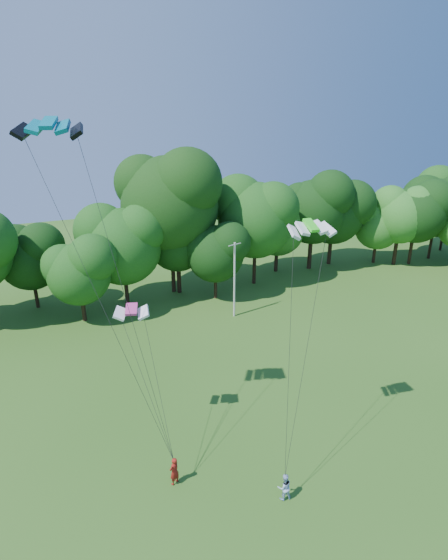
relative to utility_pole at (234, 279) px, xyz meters
name	(u,v)px	position (x,y,z in m)	size (l,w,h in m)	color
utility_pole	(234,279)	(0.00, 0.00, 0.00)	(1.54, 0.54, 7.93)	beige
kite_flyer_left	(174,471)	(-12.20, -18.53, -3.19)	(0.66, 0.43, 1.79)	maroon
kite_flyer_right	(284,487)	(-6.99, -21.92, -3.26)	(0.80, 0.62, 1.64)	#ABC7EE
kite_teal	(49,123)	(-16.10, -13.40, 15.34)	(3.44, 2.30, 0.62)	#046D82
kite_green	(311,225)	(-4.12, -18.46, 10.28)	(2.54, 1.29, 0.53)	#34EA23
kite_pink	(131,309)	(-12.97, -13.69, 5.00)	(2.23, 1.55, 0.44)	#C83785
tree_back_center	(170,201)	(-3.80, 8.80, 6.60)	(11.76, 11.76, 17.11)	black
tree_back_east	(401,214)	(27.13, 6.10, 2.95)	(7.75, 7.75, 11.27)	#2F2312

